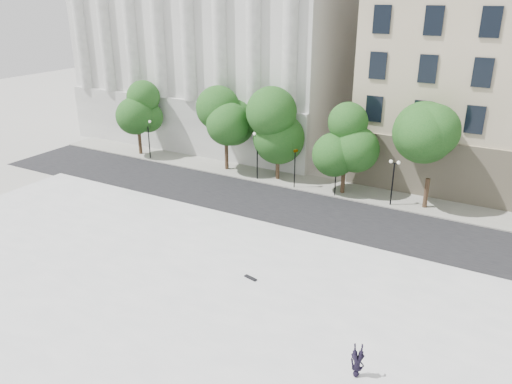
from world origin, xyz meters
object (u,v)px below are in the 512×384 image
Objects in this scene: traffic_light_west at (295,150)px; person_lying at (357,372)px; skateboard at (251,278)px; traffic_light_east at (337,156)px.

traffic_light_west is 24.22m from person_lying.
person_lying is (12.70, -20.41, -2.92)m from traffic_light_west.
traffic_light_west is at bearing 118.77° from skateboard.
skateboard is at bearing -73.80° from traffic_light_west.
traffic_light_east reaches higher than skateboard.
person_lying is at bearing -58.10° from traffic_light_west.
traffic_light_west is 1.00× the size of traffic_light_east.
skateboard is at bearing -87.39° from traffic_light_east.
person_lying is 9.42m from skateboard.
skateboard is at bearing 131.37° from person_lying.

